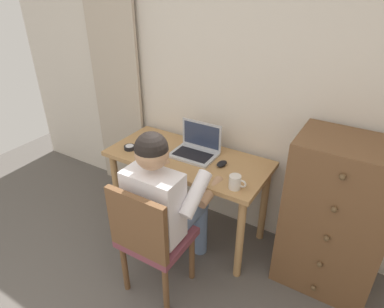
% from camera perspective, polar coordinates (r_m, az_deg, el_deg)
% --- Properties ---
extents(wall_back, '(4.80, 0.05, 2.50)m').
position_cam_1_polar(wall_back, '(2.55, 7.76, 12.09)').
color(wall_back, beige).
rests_on(wall_back, ground_plane).
extents(curtain_panel, '(0.54, 0.03, 2.14)m').
position_cam_1_polar(curtain_panel, '(3.18, -12.79, 11.72)').
color(curtain_panel, '#BCAD99').
rests_on(curtain_panel, ground_plane).
extents(desk, '(1.25, 0.58, 0.72)m').
position_cam_1_polar(desk, '(2.62, -0.72, -2.54)').
color(desk, tan).
rests_on(desk, ground_plane).
extents(dresser, '(0.62, 0.47, 1.11)m').
position_cam_1_polar(dresser, '(2.43, 23.11, -9.82)').
color(dresser, brown).
rests_on(dresser, ground_plane).
extents(chair, '(0.42, 0.40, 0.88)m').
position_cam_1_polar(chair, '(2.21, -7.12, -13.83)').
color(chair, brown).
rests_on(chair, ground_plane).
extents(person_seated, '(0.53, 0.59, 1.20)m').
position_cam_1_polar(person_seated, '(2.20, -4.50, -7.64)').
color(person_seated, '#6B84AD').
rests_on(person_seated, ground_plane).
extents(laptop, '(0.34, 0.25, 0.24)m').
position_cam_1_polar(laptop, '(2.57, 0.73, 1.05)').
color(laptop, '#B7BABF').
rests_on(laptop, desk).
extents(computer_mouse, '(0.07, 0.11, 0.03)m').
position_cam_1_polar(computer_mouse, '(2.45, 5.10, -1.66)').
color(computer_mouse, black).
rests_on(computer_mouse, desk).
extents(desk_clock, '(0.09, 0.09, 0.03)m').
position_cam_1_polar(desk_clock, '(2.70, -10.57, 1.11)').
color(desk_clock, black).
rests_on(desk_clock, desk).
extents(coffee_mug, '(0.12, 0.08, 0.09)m').
position_cam_1_polar(coffee_mug, '(2.20, 7.39, -4.78)').
color(coffee_mug, silver).
rests_on(coffee_mug, desk).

